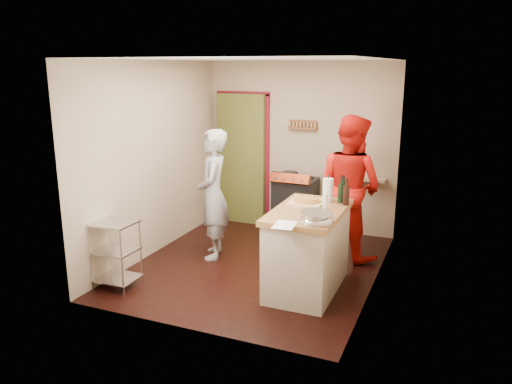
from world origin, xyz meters
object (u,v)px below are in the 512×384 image
Objects in this scene: island at (308,248)px; person_stripe at (213,195)px; wire_shelving at (116,251)px; stove at (295,205)px; person_red at (350,187)px.

person_stripe is at bearing 161.13° from island.
stove is at bearing 63.15° from wire_shelving.
island is 0.75× the size of person_red.
wire_shelving is at bearing -159.36° from island.
person_stripe is at bearing 51.00° from person_red.
person_stripe is at bearing 64.46° from wire_shelving.
stove is 0.52× the size of person_red.
island is (2.09, 0.79, 0.07)m from wire_shelving.
person_red is at bearing 81.13° from island.
wire_shelving is 3.09m from person_red.
person_red reaches higher than person_stripe.
island is 0.83× the size of person_stripe.
wire_shelving is 0.56× the size of island.
island reaches higher than wire_shelving.
stove is at bearing 112.43° from island.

